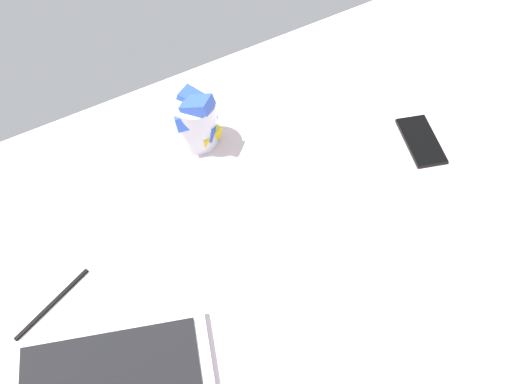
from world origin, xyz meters
TOP-DOWN VIEW (x-y plane):
  - bed_mattress at (0.00, 0.00)cm, footprint 180.00×140.00cm
  - snack_cup at (12.81, -48.88)cm, footprint 10.30×10.88cm
  - cell_phone at (-28.69, -23.97)cm, footprint 10.87×15.43cm
  - charger_cable at (53.11, -26.80)cm, footprint 15.82×7.35cm

SIDE VIEW (x-z plane):
  - bed_mattress at x=0.00cm, z-range 0.00..18.00cm
  - charger_cable at x=53.11cm, z-range 18.00..18.60cm
  - cell_phone at x=-28.69cm, z-range 18.00..18.80cm
  - snack_cup at x=12.81cm, z-range 16.95..31.07cm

